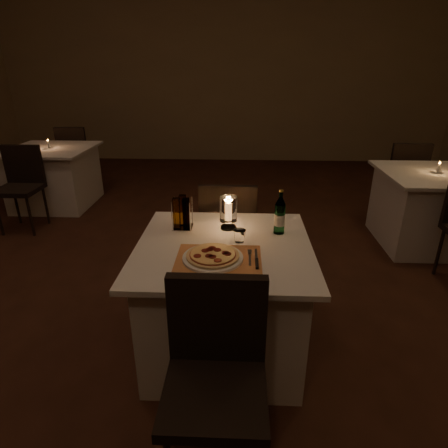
{
  "coord_description": "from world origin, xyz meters",
  "views": [
    {
      "loc": [
        0.28,
        -2.13,
        1.69
      ],
      "look_at": [
        0.19,
        -0.19,
        0.86
      ],
      "focal_mm": 30.0,
      "sensor_mm": 36.0,
      "label": 1
    }
  ],
  "objects_px": {
    "main_table": "(224,298)",
    "water_bottle": "(280,216)",
    "plate": "(213,258)",
    "pizza": "(213,255)",
    "chair_near": "(216,362)",
    "hurricane_candle": "(228,210)",
    "tumbler": "(239,236)",
    "neighbor_table_right": "(429,209)",
    "neighbor_table_left": "(55,177)",
    "chair_far": "(228,226)"
  },
  "relations": [
    {
      "from": "main_table",
      "to": "chair_near",
      "type": "xyz_separation_m",
      "value": [
        0.0,
        -0.71,
        0.18
      ]
    },
    {
      "from": "chair_far",
      "to": "pizza",
      "type": "relative_size",
      "value": 3.21
    },
    {
      "from": "chair_near",
      "to": "water_bottle",
      "type": "relative_size",
      "value": 3.28
    },
    {
      "from": "main_table",
      "to": "pizza",
      "type": "xyz_separation_m",
      "value": [
        -0.05,
        -0.18,
        0.39
      ]
    },
    {
      "from": "plate",
      "to": "neighbor_table_right",
      "type": "xyz_separation_m",
      "value": [
        2.01,
        1.81,
        -0.38
      ]
    },
    {
      "from": "water_bottle",
      "to": "hurricane_candle",
      "type": "height_order",
      "value": "water_bottle"
    },
    {
      "from": "water_bottle",
      "to": "neighbor_table_left",
      "type": "distance_m",
      "value": 3.59
    },
    {
      "from": "main_table",
      "to": "neighbor_table_right",
      "type": "distance_m",
      "value": 2.55
    },
    {
      "from": "chair_near",
      "to": "water_bottle",
      "type": "distance_m",
      "value": 1.0
    },
    {
      "from": "neighbor_table_right",
      "to": "neighbor_table_left",
      "type": "bearing_deg",
      "value": 167.23
    },
    {
      "from": "neighbor_table_right",
      "to": "chair_far",
      "type": "bearing_deg",
      "value": -154.88
    },
    {
      "from": "main_table",
      "to": "hurricane_candle",
      "type": "distance_m",
      "value": 0.54
    },
    {
      "from": "plate",
      "to": "pizza",
      "type": "height_order",
      "value": "pizza"
    },
    {
      "from": "chair_far",
      "to": "pizza",
      "type": "bearing_deg",
      "value": -93.19
    },
    {
      "from": "chair_near",
      "to": "pizza",
      "type": "bearing_deg",
      "value": 95.33
    },
    {
      "from": "chair_far",
      "to": "water_bottle",
      "type": "height_order",
      "value": "water_bottle"
    },
    {
      "from": "pizza",
      "to": "neighbor_table_left",
      "type": "bearing_deg",
      "value": 128.78
    },
    {
      "from": "chair_near",
      "to": "water_bottle",
      "type": "bearing_deg",
      "value": 69.83
    },
    {
      "from": "neighbor_table_left",
      "to": "chair_near",
      "type": "bearing_deg",
      "value": -55.44
    },
    {
      "from": "main_table",
      "to": "water_bottle",
      "type": "bearing_deg",
      "value": 28.5
    },
    {
      "from": "neighbor_table_right",
      "to": "chair_near",
      "type": "bearing_deg",
      "value": -129.88
    },
    {
      "from": "neighbor_table_right",
      "to": "pizza",
      "type": "bearing_deg",
      "value": -137.96
    },
    {
      "from": "chair_far",
      "to": "water_bottle",
      "type": "bearing_deg",
      "value": -58.57
    },
    {
      "from": "chair_far",
      "to": "plate",
      "type": "relative_size",
      "value": 2.81
    },
    {
      "from": "hurricane_candle",
      "to": "neighbor_table_left",
      "type": "bearing_deg",
      "value": 134.25
    },
    {
      "from": "plate",
      "to": "pizza",
      "type": "bearing_deg",
      "value": -26.13
    },
    {
      "from": "chair_near",
      "to": "tumbler",
      "type": "height_order",
      "value": "chair_near"
    },
    {
      "from": "tumbler",
      "to": "neighbor_table_left",
      "type": "bearing_deg",
      "value": 132.9
    },
    {
      "from": "chair_far",
      "to": "water_bottle",
      "type": "relative_size",
      "value": 3.28
    },
    {
      "from": "tumbler",
      "to": "neighbor_table_right",
      "type": "height_order",
      "value": "tumbler"
    },
    {
      "from": "main_table",
      "to": "pizza",
      "type": "height_order",
      "value": "pizza"
    },
    {
      "from": "main_table",
      "to": "chair_far",
      "type": "xyz_separation_m",
      "value": [
        0.0,
        0.71,
        0.18
      ]
    },
    {
      "from": "chair_near",
      "to": "plate",
      "type": "xyz_separation_m",
      "value": [
        -0.05,
        0.53,
        0.2
      ]
    },
    {
      "from": "chair_near",
      "to": "neighbor_table_right",
      "type": "height_order",
      "value": "chair_near"
    },
    {
      "from": "chair_far",
      "to": "plate",
      "type": "bearing_deg",
      "value": -93.2
    },
    {
      "from": "main_table",
      "to": "hurricane_candle",
      "type": "height_order",
      "value": "hurricane_candle"
    },
    {
      "from": "tumbler",
      "to": "plate",
      "type": "bearing_deg",
      "value": -121.45
    },
    {
      "from": "water_bottle",
      "to": "hurricane_candle",
      "type": "bearing_deg",
      "value": 169.16
    },
    {
      "from": "chair_near",
      "to": "hurricane_candle",
      "type": "distance_m",
      "value": 1.0
    },
    {
      "from": "water_bottle",
      "to": "neighbor_table_right",
      "type": "bearing_deg",
      "value": 41.7
    },
    {
      "from": "plate",
      "to": "pizza",
      "type": "relative_size",
      "value": 1.14
    },
    {
      "from": "pizza",
      "to": "tumbler",
      "type": "xyz_separation_m",
      "value": [
        0.14,
        0.23,
        0.01
      ]
    },
    {
      "from": "main_table",
      "to": "hurricane_candle",
      "type": "bearing_deg",
      "value": 85.88
    },
    {
      "from": "chair_near",
      "to": "chair_far",
      "type": "bearing_deg",
      "value": 90.0
    },
    {
      "from": "chair_far",
      "to": "water_bottle",
      "type": "distance_m",
      "value": 0.7
    },
    {
      "from": "main_table",
      "to": "tumbler",
      "type": "height_order",
      "value": "tumbler"
    },
    {
      "from": "main_table",
      "to": "tumbler",
      "type": "distance_m",
      "value": 0.41
    },
    {
      "from": "plate",
      "to": "neighbor_table_right",
      "type": "height_order",
      "value": "plate"
    },
    {
      "from": "chair_near",
      "to": "pizza",
      "type": "relative_size",
      "value": 3.21
    },
    {
      "from": "water_bottle",
      "to": "hurricane_candle",
      "type": "xyz_separation_m",
      "value": [
        -0.31,
        0.06,
        0.01
      ]
    }
  ]
}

